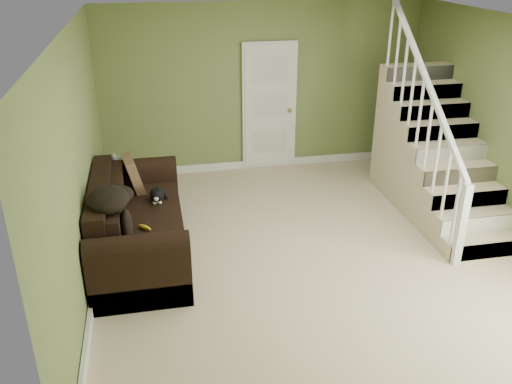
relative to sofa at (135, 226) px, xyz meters
name	(u,v)px	position (x,y,z in m)	size (l,w,h in m)	color
floor	(309,250)	(2.02, -0.34, -0.35)	(5.00, 5.50, 0.01)	beige
ceiling	(320,26)	(2.02, -0.34, 2.25)	(5.00, 5.50, 0.01)	white
wall_back	(263,88)	(2.02, 2.41, 0.95)	(5.00, 0.04, 2.60)	olive
wall_front	(438,291)	(2.02, -3.09, 0.95)	(5.00, 0.04, 2.60)	olive
wall_left	(79,164)	(-0.48, -0.34, 0.95)	(0.04, 5.50, 2.60)	olive
baseboard_back	(263,163)	(2.02, 2.38, -0.29)	(5.00, 0.04, 0.12)	white
baseboard_left	(97,267)	(-0.45, -0.34, -0.29)	(0.04, 5.50, 0.12)	white
baseboard_right	(496,226)	(4.49, -0.34, -0.29)	(0.04, 5.50, 0.12)	white
door	(269,107)	(2.12, 2.37, 0.65)	(0.86, 0.12, 2.02)	white
staircase	(431,160)	(4.02, 0.63, 0.29)	(1.00, 2.51, 2.82)	beige
sofa	(135,226)	(0.00, 0.00, 0.00)	(1.01, 2.35, 0.93)	black
side_table	(118,195)	(-0.23, 1.00, -0.03)	(0.56, 0.56, 0.87)	black
cat	(157,195)	(0.28, 0.32, 0.24)	(0.22, 0.46, 0.22)	black
banana	(145,227)	(0.12, -0.38, 0.18)	(0.05, 0.19, 0.05)	gold
throw_pillow	(134,174)	(0.01, 0.75, 0.35)	(0.11, 0.46, 0.46)	#513A20
throw_blanket	(108,200)	(-0.22, -0.51, 0.61)	(0.42, 0.55, 0.23)	black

